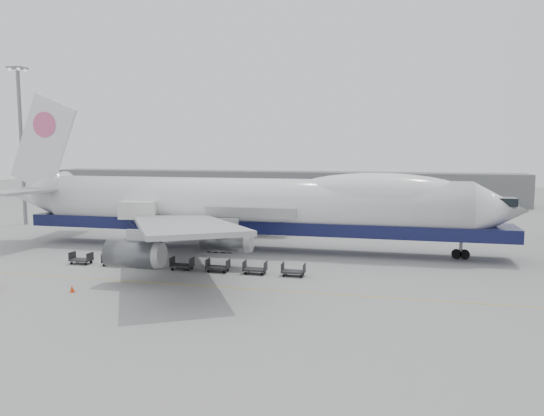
# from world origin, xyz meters

# --- Properties ---
(ground) EXTENTS (260.00, 260.00, 0.00)m
(ground) POSITION_xyz_m (0.00, 0.00, 0.00)
(ground) COLOR gray
(ground) RESTS_ON ground
(apron_line) EXTENTS (60.00, 0.15, 0.01)m
(apron_line) POSITION_xyz_m (0.00, -6.00, 0.01)
(apron_line) COLOR gold
(apron_line) RESTS_ON ground
(hangar) EXTENTS (110.00, 8.00, 7.00)m
(hangar) POSITION_xyz_m (-10.00, 70.00, 3.50)
(hangar) COLOR slate
(hangar) RESTS_ON ground
(floodlight_mast) EXTENTS (2.40, 2.40, 25.43)m
(floodlight_mast) POSITION_xyz_m (-42.00, 24.00, 14.27)
(floodlight_mast) COLOR slate
(floodlight_mast) RESTS_ON ground
(airliner) EXTENTS (67.00, 55.30, 19.98)m
(airliner) POSITION_xyz_m (0.64, 12.00, 5.62)
(airliner) COLOR white
(airliner) RESTS_ON ground
(catering_truck) EXTENTS (5.14, 3.77, 6.08)m
(catering_truck) POSITION_xyz_m (-13.28, 8.52, 3.44)
(catering_truck) COLOR #1A254E
(catering_truck) RESTS_ON ground
(traffic_cone) EXTENTS (0.42, 0.42, 0.62)m
(traffic_cone) POSITION_xyz_m (-9.98, -10.65, 0.29)
(traffic_cone) COLOR red
(traffic_cone) RESTS_ON ground
(dolly_0) EXTENTS (2.30, 1.35, 1.30)m
(dolly_0) POSITION_xyz_m (-15.76, -0.40, 0.53)
(dolly_0) COLOR #2D2D30
(dolly_0) RESTS_ON ground
(dolly_1) EXTENTS (2.30, 1.35, 1.30)m
(dolly_1) POSITION_xyz_m (-11.81, -0.40, 0.53)
(dolly_1) COLOR #2D2D30
(dolly_1) RESTS_ON ground
(dolly_2) EXTENTS (2.30, 1.35, 1.30)m
(dolly_2) POSITION_xyz_m (-7.86, -0.40, 0.53)
(dolly_2) COLOR #2D2D30
(dolly_2) RESTS_ON ground
(dolly_3) EXTENTS (2.30, 1.35, 1.30)m
(dolly_3) POSITION_xyz_m (-3.91, -0.40, 0.53)
(dolly_3) COLOR #2D2D30
(dolly_3) RESTS_ON ground
(dolly_4) EXTENTS (2.30, 1.35, 1.30)m
(dolly_4) POSITION_xyz_m (0.03, -0.40, 0.53)
(dolly_4) COLOR #2D2D30
(dolly_4) RESTS_ON ground
(dolly_5) EXTENTS (2.30, 1.35, 1.30)m
(dolly_5) POSITION_xyz_m (3.98, -0.40, 0.53)
(dolly_5) COLOR #2D2D30
(dolly_5) RESTS_ON ground
(dolly_6) EXTENTS (2.30, 1.35, 1.30)m
(dolly_6) POSITION_xyz_m (7.93, -0.40, 0.53)
(dolly_6) COLOR #2D2D30
(dolly_6) RESTS_ON ground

